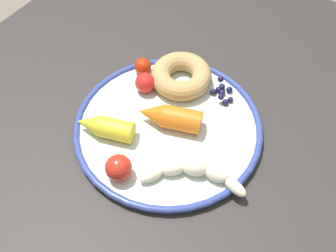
% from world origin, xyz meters
% --- Properties ---
extents(dining_table, '(0.97, 0.96, 0.75)m').
position_xyz_m(dining_table, '(0.00, 0.00, 0.66)').
color(dining_table, '#2F2A28').
rests_on(dining_table, ground_plane).
extents(plate, '(0.33, 0.33, 0.02)m').
position_xyz_m(plate, '(-0.04, 0.01, 0.76)').
color(plate, silver).
rests_on(plate, dining_table).
extents(banana, '(0.10, 0.16, 0.03)m').
position_xyz_m(banana, '(-0.10, -0.08, 0.78)').
color(banana, beige).
rests_on(banana, plate).
extents(carrot_orange, '(0.08, 0.12, 0.04)m').
position_xyz_m(carrot_orange, '(-0.04, 0.01, 0.78)').
color(carrot_orange, orange).
rests_on(carrot_orange, plate).
extents(carrot_yellow, '(0.07, 0.11, 0.04)m').
position_xyz_m(carrot_yellow, '(-0.11, 0.09, 0.78)').
color(carrot_yellow, yellow).
rests_on(carrot_yellow, plate).
extents(donut, '(0.12, 0.12, 0.04)m').
position_xyz_m(donut, '(0.06, 0.05, 0.78)').
color(donut, tan).
rests_on(donut, plate).
extents(blueberry_pile, '(0.05, 0.05, 0.02)m').
position_xyz_m(blueberry_pile, '(0.08, -0.04, 0.77)').
color(blueberry_pile, '#191638').
rests_on(blueberry_pile, plate).
extents(tomato_near, '(0.04, 0.04, 0.04)m').
position_xyz_m(tomato_near, '(0.01, 0.09, 0.78)').
color(tomato_near, red).
rests_on(tomato_near, plate).
extents(tomato_mid, '(0.04, 0.04, 0.04)m').
position_xyz_m(tomato_mid, '(-0.17, 0.02, 0.79)').
color(tomato_mid, red).
rests_on(tomato_mid, plate).
extents(tomato_far, '(0.03, 0.03, 0.03)m').
position_xyz_m(tomato_far, '(0.04, 0.12, 0.78)').
color(tomato_far, red).
rests_on(tomato_far, plate).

